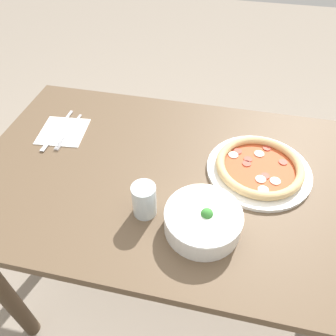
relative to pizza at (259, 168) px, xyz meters
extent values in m
plane|color=gray|center=(0.18, 0.06, -0.80)|extent=(8.00, 8.00, 0.00)
cube|color=brown|center=(0.18, 0.06, -0.03)|extent=(1.39, 0.77, 0.03)
cylinder|color=#4E3C2B|center=(0.80, -0.25, -0.42)|extent=(0.06, 0.06, 0.75)
cylinder|color=#4E3C2B|center=(0.80, 0.38, -0.42)|extent=(0.06, 0.06, 0.75)
cylinder|color=white|center=(0.00, 0.00, -0.01)|extent=(0.32, 0.32, 0.01)
torus|color=#DBB77A|center=(0.00, 0.00, 0.01)|extent=(0.26, 0.26, 0.03)
cylinder|color=#B74723|center=(0.00, 0.00, 0.00)|extent=(0.23, 0.23, 0.01)
cylinder|color=#A83323|center=(-0.02, -0.09, 0.00)|extent=(0.03, 0.03, 0.00)
cylinder|color=#A83323|center=(-0.07, -0.04, 0.00)|extent=(0.03, 0.03, 0.00)
cylinder|color=#A83323|center=(0.07, -0.06, 0.00)|extent=(0.03, 0.03, 0.00)
cylinder|color=#A83323|center=(-0.02, 0.03, 0.00)|extent=(0.03, 0.03, 0.00)
cylinder|color=#A83323|center=(0.04, -0.01, 0.00)|extent=(0.03, 0.03, 0.00)
cylinder|color=#A83323|center=(0.04, -0.03, 0.00)|extent=(0.03, 0.03, 0.00)
ellipsoid|color=silver|center=(0.08, -0.04, 0.00)|extent=(0.03, 0.03, 0.01)
ellipsoid|color=silver|center=(-0.01, 0.09, 0.00)|extent=(0.03, 0.03, 0.01)
ellipsoid|color=silver|center=(-0.05, 0.05, 0.00)|extent=(0.03, 0.03, 0.01)
ellipsoid|color=silver|center=(0.00, -0.06, 0.00)|extent=(0.03, 0.03, 0.01)
ellipsoid|color=silver|center=(0.00, 0.05, 0.00)|extent=(0.03, 0.03, 0.01)
cylinder|color=white|center=(0.14, 0.24, 0.01)|extent=(0.20, 0.20, 0.06)
torus|color=white|center=(0.14, 0.24, 0.04)|extent=(0.20, 0.20, 0.01)
ellipsoid|color=#998466|center=(0.13, 0.27, 0.04)|extent=(0.03, 0.04, 0.02)
ellipsoid|color=#998466|center=(0.17, 0.28, 0.03)|extent=(0.04, 0.04, 0.02)
ellipsoid|color=#998466|center=(0.18, 0.21, 0.03)|extent=(0.04, 0.04, 0.02)
ellipsoid|color=tan|center=(0.10, 0.23, 0.04)|extent=(0.04, 0.04, 0.02)
ellipsoid|color=tan|center=(0.14, 0.31, 0.03)|extent=(0.04, 0.03, 0.02)
ellipsoid|color=tan|center=(0.08, 0.22, 0.03)|extent=(0.02, 0.03, 0.02)
ellipsoid|color=#998466|center=(0.18, 0.27, 0.03)|extent=(0.04, 0.04, 0.02)
ellipsoid|color=#998466|center=(0.17, 0.25, 0.03)|extent=(0.04, 0.04, 0.02)
sphere|color=#388433|center=(0.13, 0.24, 0.05)|extent=(0.03, 0.03, 0.03)
cube|color=white|center=(0.67, -0.05, -0.02)|extent=(0.17, 0.17, 0.00)
cube|color=silver|center=(0.65, -0.08, -0.01)|extent=(0.01, 0.14, 0.00)
cube|color=silver|center=(0.65, 0.02, -0.01)|extent=(0.00, 0.06, 0.00)
cube|color=silver|center=(0.65, 0.02, -0.01)|extent=(0.00, 0.06, 0.00)
cube|color=silver|center=(0.65, 0.02, -0.01)|extent=(0.00, 0.06, 0.00)
cube|color=silver|center=(0.64, 0.02, -0.01)|extent=(0.00, 0.06, 0.00)
cube|color=silver|center=(0.69, -0.12, -0.01)|extent=(0.01, 0.09, 0.01)
cube|color=silver|center=(0.69, -0.01, -0.01)|extent=(0.02, 0.14, 0.00)
cylinder|color=silver|center=(0.30, 0.22, 0.03)|extent=(0.06, 0.06, 0.10)
camera|label=1|loc=(0.12, 0.74, 0.71)|focal=35.00mm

